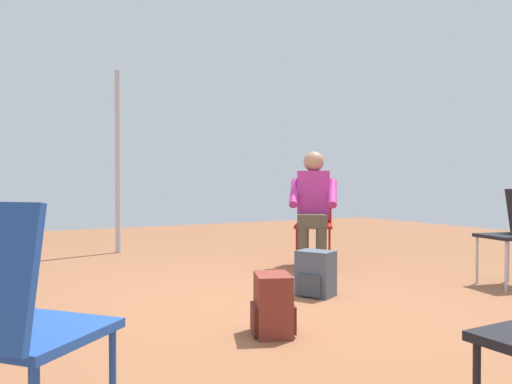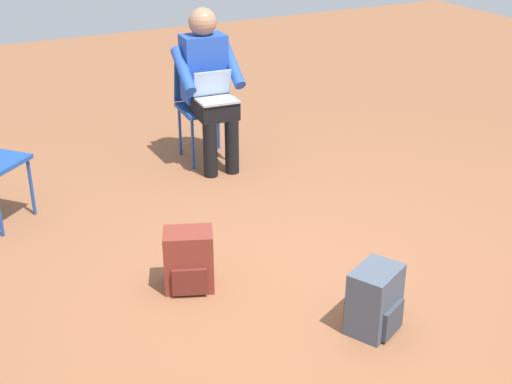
{
  "view_description": "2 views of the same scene",
  "coord_description": "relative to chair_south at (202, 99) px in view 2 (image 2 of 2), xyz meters",
  "views": [
    {
      "loc": [
        3.05,
        -1.79,
        0.9
      ],
      "look_at": [
        -0.28,
        0.07,
        0.83
      ],
      "focal_mm": 35.0,
      "sensor_mm": 36.0,
      "label": 1
    },
    {
      "loc": [
        1.81,
        3.04,
        2.25
      ],
      "look_at": [
        0.13,
        -0.2,
        0.55
      ],
      "focal_mm": 50.0,
      "sensor_mm": 36.0,
      "label": 2
    }
  ],
  "objects": [
    {
      "name": "ground_plane",
      "position": [
        0.36,
        2.11,
        -0.5
      ],
      "size": [
        14.0,
        14.0,
        0.0
      ],
      "primitive_type": "plane",
      "color": "brown"
    },
    {
      "name": "chair_south",
      "position": [
        0.0,
        0.0,
        0.0
      ],
      "size": [
        0.43,
        0.47,
        0.85
      ],
      "rotation": [
        0.0,
        0.0,
        -0.08
      ],
      "color": "#1E4799",
      "rests_on": "ground"
    },
    {
      "name": "person_with_laptop",
      "position": [
        0.01,
        0.17,
        0.2
      ],
      "size": [
        0.52,
        0.54,
        1.24
      ],
      "rotation": [
        0.0,
        0.0,
        -0.08
      ],
      "color": "black",
      "rests_on": "ground"
    },
    {
      "name": "backpack_near_laptop_user",
      "position": [
        0.89,
        1.84,
        -0.34
      ],
      "size": [
        0.33,
        0.31,
        0.36
      ],
      "rotation": [
        0.0,
        0.0,
        5.89
      ],
      "color": "maroon",
      "rests_on": "ground"
    },
    {
      "name": "backpack_by_empty_chair",
      "position": [
        0.18,
        2.66,
        -0.34
      ],
      "size": [
        0.34,
        0.31,
        0.36
      ],
      "rotation": [
        0.0,
        0.0,
        3.61
      ],
      "color": "#475160",
      "rests_on": "ground"
    }
  ]
}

